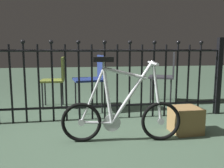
{
  "coord_description": "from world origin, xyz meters",
  "views": [
    {
      "loc": [
        -0.4,
        -2.48,
        0.95
      ],
      "look_at": [
        0.04,
        0.21,
        0.55
      ],
      "focal_mm": 38.67,
      "sensor_mm": 36.0,
      "label": 1
    }
  ],
  "objects": [
    {
      "name": "chair_navy",
      "position": [
        -0.09,
        1.16,
        0.54
      ],
      "size": [
        0.48,
        0.48,
        0.85
      ],
      "color": "black",
      "rests_on": "ground"
    },
    {
      "name": "ground_plane",
      "position": [
        0.0,
        0.0,
        0.0
      ],
      "size": [
        20.0,
        20.0,
        0.0
      ],
      "primitive_type": "plane",
      "color": "#415845"
    },
    {
      "name": "bicycle",
      "position": [
        0.08,
        -0.14,
        0.31
      ],
      "size": [
        1.23,
        0.4,
        0.87
      ],
      "color": "black",
      "rests_on": "ground"
    },
    {
      "name": "iron_fence",
      "position": [
        -0.07,
        0.68,
        0.56
      ],
      "size": [
        3.43,
        0.07,
        1.11
      ],
      "color": "black",
      "rests_on": "ground"
    },
    {
      "name": "display_crate",
      "position": [
        0.86,
        -0.0,
        0.15
      ],
      "size": [
        0.33,
        0.33,
        0.29
      ],
      "primitive_type": "cube",
      "rotation": [
        0.0,
        0.0,
        0.06
      ],
      "color": "olive",
      "rests_on": "ground"
    },
    {
      "name": "chair_olive",
      "position": [
        -0.65,
        1.48,
        0.5
      ],
      "size": [
        0.38,
        0.38,
        0.81
      ],
      "color": "black",
      "rests_on": "ground"
    },
    {
      "name": "chair_charcoal",
      "position": [
        1.22,
        1.49,
        0.53
      ],
      "size": [
        0.56,
        0.56,
        0.89
      ],
      "color": "black",
      "rests_on": "ground"
    }
  ]
}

